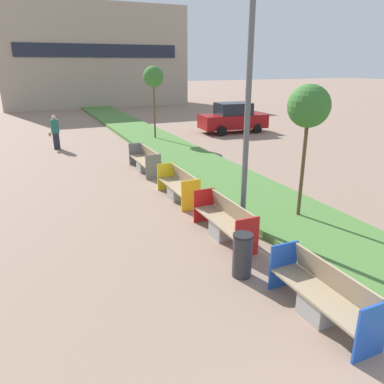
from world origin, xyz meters
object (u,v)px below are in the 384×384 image
object	(u,v)px
bench_grey_frame	(145,162)
sapling_tree_near	(309,107)
sapling_tree_far	(153,77)
parked_car_distant	(233,118)
bench_yellow_frame	(179,188)
bench_red_frame	(224,223)
pedestrian_walking	(55,132)
bench_blue_frame	(322,298)
litter_bin	(242,255)
street_lamp_post	(250,68)

from	to	relation	value
bench_grey_frame	sapling_tree_near	xyz separation A→B (m)	(2.40, -6.66, 2.75)
sapling_tree_far	parked_car_distant	world-z (taller)	sapling_tree_far
sapling_tree_far	parked_car_distant	distance (m)	6.02
bench_yellow_frame	bench_grey_frame	xyz separation A→B (m)	(0.00, 3.65, 0.01)
bench_red_frame	pedestrian_walking	xyz separation A→B (m)	(-2.94, 12.59, 0.51)
sapling_tree_near	pedestrian_walking	distance (m)	13.79
parked_car_distant	bench_blue_frame	bearing A→B (deg)	-110.46
sapling_tree_far	litter_bin	bearing A→B (deg)	-101.64
sapling_tree_near	bench_grey_frame	bearing A→B (deg)	109.81
sapling_tree_far	parked_car_distant	size ratio (longest dim) A/B	0.94
sapling_tree_far	bench_yellow_frame	bearing A→B (deg)	-104.18
bench_blue_frame	bench_grey_frame	distance (m)	10.24
bench_blue_frame	sapling_tree_far	bearing A→B (deg)	81.51
bench_blue_frame	sapling_tree_near	distance (m)	5.12
street_lamp_post	sapling_tree_near	distance (m)	2.03
bench_blue_frame	bench_yellow_frame	xyz separation A→B (m)	(0.00, 6.59, 0.00)
bench_grey_frame	street_lamp_post	bearing A→B (deg)	-84.74
bench_grey_frame	litter_bin	world-z (taller)	litter_bin
bench_grey_frame	parked_car_distant	world-z (taller)	parked_car_distant
bench_blue_frame	bench_yellow_frame	bearing A→B (deg)	89.99
bench_blue_frame	litter_bin	bearing A→B (deg)	108.11
bench_grey_frame	pedestrian_walking	size ratio (longest dim) A/B	1.41
bench_yellow_frame	bench_grey_frame	bearing A→B (deg)	89.96
bench_red_frame	litter_bin	distance (m)	1.87
litter_bin	street_lamp_post	bearing A→B (deg)	58.54
bench_blue_frame	sapling_tree_near	size ratio (longest dim) A/B	0.57
bench_yellow_frame	bench_red_frame	bearing A→B (deg)	-89.98
sapling_tree_far	street_lamp_post	bearing A→B (deg)	-98.18
bench_red_frame	parked_car_distant	world-z (taller)	parked_car_distant
bench_yellow_frame	sapling_tree_near	xyz separation A→B (m)	(2.40, -3.01, 2.76)
litter_bin	sapling_tree_far	bearing A→B (deg)	78.36
pedestrian_walking	bench_yellow_frame	bearing A→B (deg)	-72.83
bench_blue_frame	sapling_tree_far	world-z (taller)	sapling_tree_far
bench_blue_frame	bench_red_frame	size ratio (longest dim) A/B	0.94
bench_yellow_frame	bench_blue_frame	bearing A→B (deg)	-90.01
litter_bin	sapling_tree_far	distance (m)	14.99
bench_yellow_frame	pedestrian_walking	xyz separation A→B (m)	(-2.94, 9.50, 0.51)
sapling_tree_far	bench_blue_frame	bearing A→B (deg)	-98.49
parked_car_distant	sapling_tree_near	bearing A→B (deg)	-107.80
litter_bin	pedestrian_walking	distance (m)	14.58
bench_grey_frame	street_lamp_post	world-z (taller)	street_lamp_post
pedestrian_walking	parked_car_distant	xyz separation A→B (m)	(10.75, 0.63, 0.03)
bench_yellow_frame	litter_bin	world-z (taller)	litter_bin
bench_blue_frame	bench_yellow_frame	world-z (taller)	same
litter_bin	street_lamp_post	world-z (taller)	street_lamp_post
bench_red_frame	sapling_tree_near	xyz separation A→B (m)	(2.40, 0.08, 2.75)
sapling_tree_far	bench_red_frame	bearing A→B (deg)	-100.79
sapling_tree_far	parked_car_distant	xyz separation A→B (m)	(5.42, 0.63, -2.56)
bench_blue_frame	sapling_tree_near	world-z (taller)	sapling_tree_near
bench_red_frame	litter_bin	world-z (taller)	litter_bin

